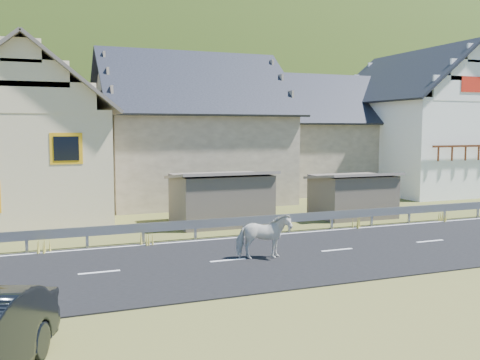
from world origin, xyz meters
name	(u,v)px	position (x,y,z in m)	size (l,w,h in m)	color
ground	(337,251)	(0.00, 0.00, 0.00)	(160.00, 160.00, 0.00)	#404B19
road	(337,251)	(0.00, 0.00, 0.02)	(60.00, 7.00, 0.04)	black
lane_markings	(337,250)	(0.00, 0.00, 0.04)	(60.00, 6.60, 0.01)	silver
guardrail	(289,218)	(0.00, 3.68, 0.56)	(28.10, 0.09, 0.75)	#93969B
shed_left	(221,199)	(-2.00, 6.50, 1.10)	(4.30, 3.30, 2.40)	#665C4F
shed_right	(352,196)	(4.50, 6.00, 1.00)	(3.80, 2.90, 2.20)	#665C4F
house_cream	(25,126)	(-10.00, 12.00, 4.36)	(7.80, 9.80, 8.30)	beige
house_stone_a	(189,122)	(-1.00, 15.00, 4.63)	(10.80, 9.80, 8.90)	tan
house_stone_b	(321,128)	(9.00, 17.00, 4.24)	(9.80, 8.80, 8.10)	tan
house_white	(420,116)	(15.00, 14.00, 5.06)	(8.80, 10.80, 9.70)	white
mountain	(80,197)	(5.00, 180.00, -20.00)	(440.00, 280.00, 260.00)	#253C12
horse	(263,236)	(-2.87, -0.22, 0.78)	(1.74, 0.79, 1.47)	silver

